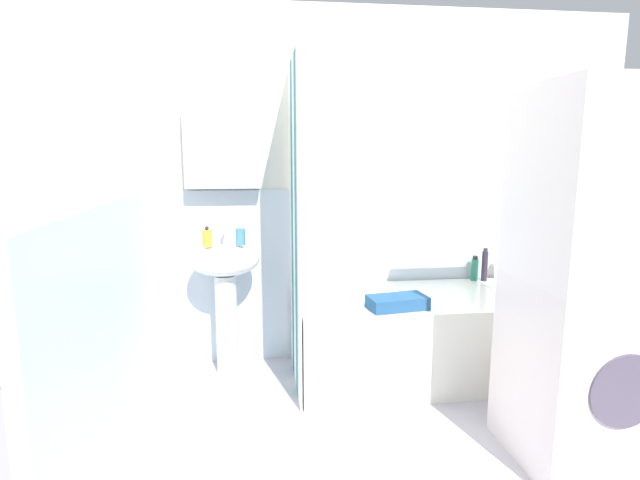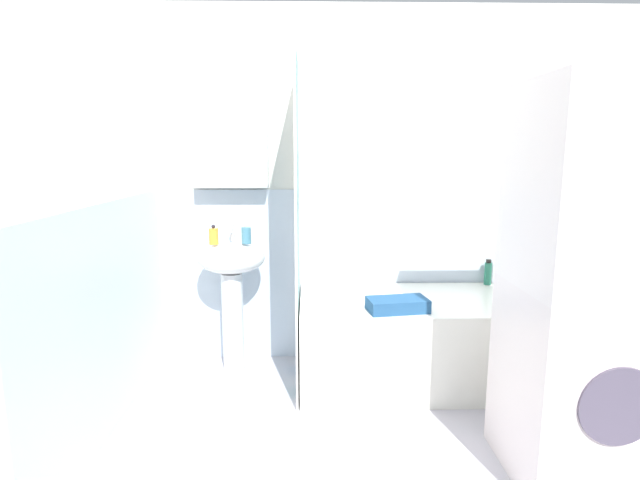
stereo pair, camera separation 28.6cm
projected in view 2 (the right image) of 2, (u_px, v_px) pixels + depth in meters
The scene contains 14 objects.
ground_plane at pixel (415, 464), 2.37m from camera, with size 4.80×5.60×0.04m, color silver.
wall_back_tiled at pixel (373, 198), 3.41m from camera, with size 3.60×0.18×2.40m.
wall_left_tiled at pixel (95, 220), 2.47m from camera, with size 0.07×1.81×2.40m.
sink at pixel (232, 278), 3.24m from camera, with size 0.44×0.34×0.87m.
faucet at pixel (232, 232), 3.27m from camera, with size 0.03×0.12×0.12m.
soap_dispenser at pixel (214, 236), 3.16m from camera, with size 0.06×0.06×0.13m.
toothbrush_cup at pixel (246, 235), 3.18m from camera, with size 0.06×0.06×0.11m, color teal.
bathtub at pixel (425, 340), 3.15m from camera, with size 1.58×0.76×0.54m, color white.
shower_curtain at pixel (297, 227), 3.01m from camera, with size 0.01×0.76×2.00m.
body_wash_bottle at pixel (517, 273), 3.38m from camera, with size 0.05×0.05×0.20m.
shampoo_bottle at pixel (498, 269), 3.39m from camera, with size 0.04×0.04×0.24m.
conditioner_bottle at pixel (488, 273), 3.42m from camera, with size 0.05×0.05×0.18m.
towel_folded at pixel (398, 305), 2.86m from camera, with size 0.34×0.18×0.07m, color #245180.
washer_dryer_stack at pixel (587, 288), 2.13m from camera, with size 0.59×0.59×1.75m.
Camera 2 is at (-0.50, -2.13, 1.45)m, focal length 27.79 mm.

